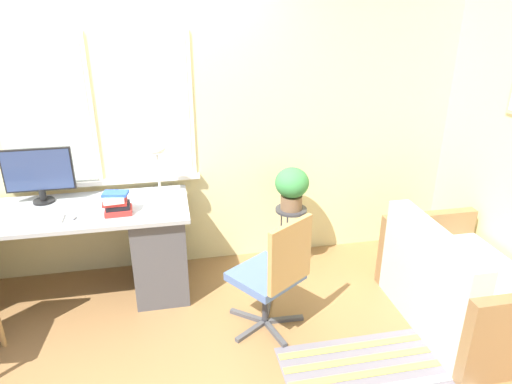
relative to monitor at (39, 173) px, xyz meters
name	(u,v)px	position (x,y,z in m)	size (l,w,h in m)	color
ground_plane	(137,316)	(0.65, -0.54, -1.00)	(14.00, 14.00, 0.00)	olive
wall_back_with_window	(123,117)	(0.64, 0.23, 0.35)	(9.00, 0.12, 2.70)	beige
wall_right_with_picture	(509,123)	(3.51, -0.54, 0.35)	(0.08, 9.00, 2.70)	beige
desk	(46,254)	(0.00, -0.20, -0.59)	(2.18, 0.69, 0.77)	#9EA3A8
monitor	(39,173)	(0.00, 0.00, 0.00)	(0.51, 0.16, 0.43)	black
keyboard	(36,220)	(0.02, -0.35, -0.23)	(0.37, 0.14, 0.02)	silver
mouse	(73,217)	(0.27, -0.36, -0.22)	(0.04, 0.06, 0.03)	silver
desk_lamp	(157,157)	(0.88, -0.07, 0.09)	(0.14, 0.14, 0.44)	white
book_stack	(116,204)	(0.57, -0.32, -0.16)	(0.20, 0.17, 0.17)	red
office_chair_swivel	(273,274)	(1.62, -0.87, -0.54)	(0.59, 0.60, 0.91)	#47474C
couch_loveseat	(461,289)	(2.98, -1.05, -0.73)	(0.81, 1.22, 0.77)	beige
plant_stand	(291,215)	(1.96, -0.07, -0.50)	(0.27, 0.27, 0.56)	#333338
potted_plant	(292,186)	(1.96, -0.07, -0.23)	(0.28, 0.28, 0.37)	brown
floor_rug_striped	(375,373)	(2.16, -1.43, -1.00)	(1.16, 0.69, 0.01)	slate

